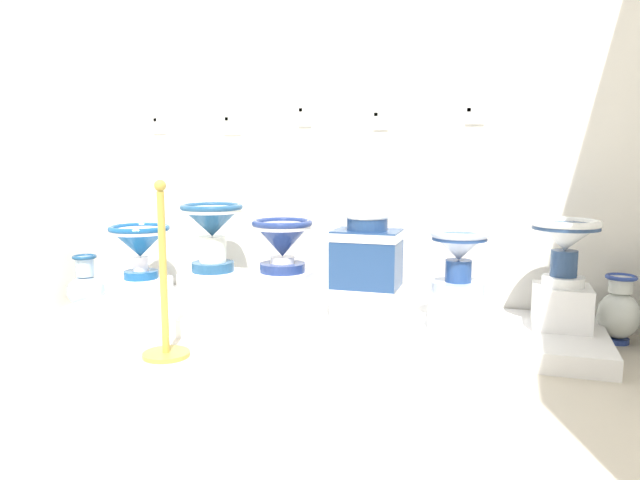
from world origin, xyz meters
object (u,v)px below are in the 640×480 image
object	(u,v)px
plinth_block_central_ornate	(283,292)
info_placard_fourth	(381,120)
plinth_block_leftmost	(213,286)
info_placard_second	(232,125)
decorative_vase_corner	(86,287)
decorative_vase_companion	(619,312)
info_placard_fifth	(475,115)
plinth_block_rightmost	(366,302)
antique_toilet_tall_cobalt	(140,242)
antique_toilet_rightmost	(367,250)
antique_toilet_squat_floral	(459,254)
plinth_block_squat_floral	(457,308)
plinth_block_broad_patterned	(561,307)
antique_toilet_broad_patterned	(565,239)
antique_toilet_central_ornate	(282,239)
plinth_block_tall_cobalt	(142,286)
info_placard_first	(160,125)
stanchion_post_near_left	(164,306)
info_placard_third	(305,116)
antique_toilet_leftmost	(212,226)

from	to	relation	value
plinth_block_central_ornate	info_placard_fourth	bearing A→B (deg)	44.61
plinth_block_leftmost	info_placard_second	bearing A→B (deg)	92.01
decorative_vase_corner	decorative_vase_companion	size ratio (longest dim) A/B	0.98
plinth_block_leftmost	info_placard_fifth	xyz separation A→B (m)	(1.67, 0.37, 1.13)
plinth_block_rightmost	info_placard_fifth	bearing A→B (deg)	41.03
antique_toilet_tall_cobalt	antique_toilet_rightmost	bearing A→B (deg)	-4.29
antique_toilet_squat_floral	info_placard_fifth	size ratio (longest dim) A/B	3.06
plinth_block_rightmost	plinth_block_squat_floral	bearing A→B (deg)	4.20
plinth_block_broad_patterned	antique_toilet_broad_patterned	bearing A→B (deg)	-90.00
plinth_block_squat_floral	plinth_block_leftmost	bearing A→B (deg)	176.87
antique_toilet_central_ornate	info_placard_fifth	world-z (taller)	info_placard_fifth
plinth_block_tall_cobalt	info_placard_first	xyz separation A→B (m)	(-0.04, 0.37, 1.14)
plinth_block_leftmost	stanchion_post_near_left	distance (m)	0.85
plinth_block_squat_floral	info_placard_fifth	size ratio (longest dim) A/B	3.09
antique_toilet_broad_patterned	info_placard_second	world-z (taller)	info_placard_second
info_placard_second	decorative_vase_corner	xyz separation A→B (m)	(-0.92, -0.50, -1.14)
antique_toilet_tall_cobalt	decorative_vase_companion	bearing A→B (deg)	3.07
info_placard_third	plinth_block_tall_cobalt	bearing A→B (deg)	-161.19
antique_toilet_rightmost	info_placard_second	distance (m)	1.44
plinth_block_rightmost	info_placard_fourth	world-z (taller)	info_placard_fourth
antique_toilet_tall_cobalt	plinth_block_central_ornate	size ratio (longest dim) A/B	1.12
antique_toilet_central_ornate	stanchion_post_near_left	world-z (taller)	stanchion_post_near_left
plinth_block_leftmost	info_placard_third	bearing A→B (deg)	34.72
plinth_block_leftmost	plinth_block_squat_floral	bearing A→B (deg)	-3.13
antique_toilet_squat_floral	stanchion_post_near_left	world-z (taller)	stanchion_post_near_left
plinth_block_leftmost	plinth_block_tall_cobalt	bearing A→B (deg)	-179.60
antique_toilet_squat_floral	info_placard_second	distance (m)	1.88
plinth_block_squat_floral	antique_toilet_squat_floral	distance (m)	0.32
stanchion_post_near_left	info_placard_fourth	bearing A→B (deg)	52.56
plinth_block_leftmost	antique_toilet_broad_patterned	bearing A→B (deg)	-0.15
plinth_block_central_ornate	info_placard_fourth	distance (m)	1.30
decorative_vase_corner	antique_toilet_central_ornate	bearing A→B (deg)	0.06
decorative_vase_companion	info_placard_first	bearing A→B (deg)	176.20
antique_toilet_squat_floral	decorative_vase_companion	world-z (taller)	antique_toilet_squat_floral
antique_toilet_central_ornate	plinth_block_tall_cobalt	bearing A→B (deg)	173.45
antique_toilet_broad_patterned	decorative_vase_companion	distance (m)	0.57
info_placard_fifth	antique_toilet_central_ornate	bearing A→B (deg)	-155.69
plinth_block_rightmost	antique_toilet_broad_patterned	xyz separation A→B (m)	(1.11, 0.12, 0.42)
antique_toilet_broad_patterned	info_placard_fifth	bearing A→B (deg)	145.05
plinth_block_rightmost	decorative_vase_corner	xyz separation A→B (m)	(-2.02, -0.01, -0.04)
plinth_block_broad_patterned	info_placard_third	size ratio (longest dim) A/B	2.25
antique_toilet_central_ornate	info_placard_first	size ratio (longest dim) A/B	3.01
info_placard_fifth	antique_toilet_rightmost	bearing A→B (deg)	-138.97
plinth_block_rightmost	antique_toilet_tall_cobalt	bearing A→B (deg)	175.71
plinth_block_central_ornate	stanchion_post_near_left	bearing A→B (deg)	-120.48
antique_toilet_broad_patterned	antique_toilet_leftmost	bearing A→B (deg)	179.85
plinth_block_squat_floral	info_placard_fifth	world-z (taller)	info_placard_fifth
decorative_vase_corner	plinth_block_squat_floral	bearing A→B (deg)	1.01
info_placard_first	decorative_vase_companion	bearing A→B (deg)	-3.80
info_placard_first	decorative_vase_companion	world-z (taller)	info_placard_first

